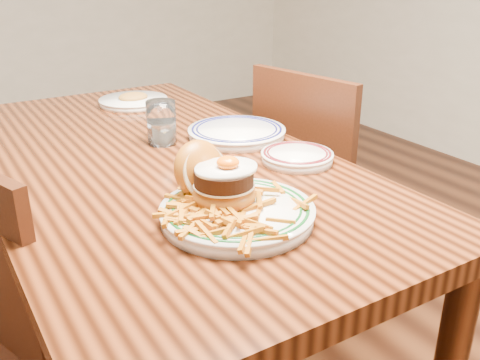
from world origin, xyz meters
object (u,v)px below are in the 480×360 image
chair_right (321,187)px  main_plate (231,199)px  side_plate (297,156)px  table (154,186)px

chair_right → main_plate: bearing=25.3°
main_plate → side_plate: main_plate is taller
table → chair_right: 0.68m
table → chair_right: bearing=4.7°
chair_right → main_plate: 0.87m
chair_right → main_plate: (-0.66, -0.49, 0.30)m
chair_right → side_plate: size_ratio=4.81×
chair_right → side_plate: chair_right is taller
side_plate → chair_right: bearing=32.0°
table → main_plate: bearing=-90.9°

